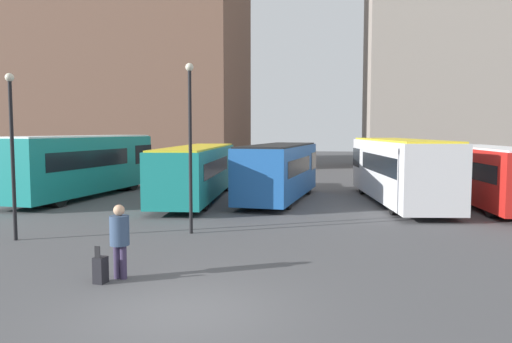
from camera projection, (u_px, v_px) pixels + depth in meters
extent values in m
plane|color=#4C4C4F|center=(183.00, 313.00, 9.90)|extent=(160.00, 160.00, 0.00)
cube|color=brown|center=(128.00, 15.00, 52.43)|extent=(23.81, 15.32, 31.48)
cube|color=#19847F|center=(83.00, 164.00, 27.19)|extent=(3.71, 11.55, 2.98)
cube|color=black|center=(126.00, 154.00, 31.65)|extent=(2.71, 2.35, 1.13)
cube|color=black|center=(71.00, 159.00, 26.18)|extent=(3.28, 7.50, 0.89)
cube|color=white|center=(82.00, 136.00, 27.07)|extent=(3.49, 11.30, 0.08)
cylinder|color=black|center=(117.00, 181.00, 30.68)|extent=(2.46, 1.36, 1.10)
cylinder|color=black|center=(40.00, 195.00, 23.91)|extent=(2.46, 1.36, 1.10)
cube|color=#19847F|center=(197.00, 171.00, 26.32)|extent=(3.31, 12.12, 2.43)
cube|color=black|center=(212.00, 160.00, 31.18)|extent=(2.64, 2.37, 0.92)
cube|color=black|center=(193.00, 167.00, 25.23)|extent=(3.03, 7.83, 0.73)
cube|color=yellow|center=(197.00, 147.00, 26.22)|extent=(3.10, 11.87, 0.08)
cylinder|color=black|center=(209.00, 182.00, 30.09)|extent=(2.42, 1.24, 1.08)
cylinder|color=black|center=(182.00, 199.00, 22.71)|extent=(2.42, 1.24, 1.08)
cube|color=#1E56A3|center=(279.00, 171.00, 25.90)|extent=(3.56, 9.48, 2.57)
cube|color=black|center=(293.00, 160.00, 29.52)|extent=(2.70, 1.99, 0.98)
cube|color=black|center=(275.00, 166.00, 25.07)|extent=(3.19, 6.18, 0.77)
cube|color=black|center=(279.00, 145.00, 25.79)|extent=(3.34, 9.27, 0.08)
cylinder|color=black|center=(290.00, 185.00, 28.75)|extent=(2.48, 1.25, 0.97)
cylinder|color=black|center=(266.00, 198.00, 23.23)|extent=(2.48, 1.25, 0.97)
cube|color=silver|center=(399.00, 170.00, 24.89)|extent=(3.96, 11.73, 2.86)
cube|color=black|center=(378.00, 157.00, 29.56)|extent=(2.86, 2.41, 1.09)
cube|color=black|center=(405.00, 164.00, 23.83)|extent=(3.49, 7.62, 0.86)
cube|color=yellow|center=(399.00, 140.00, 24.77)|extent=(3.72, 11.48, 0.08)
cylinder|color=black|center=(382.00, 186.00, 28.54)|extent=(2.58, 1.26, 0.97)
cylinder|color=black|center=(420.00, 204.00, 21.43)|extent=(2.58, 1.26, 0.97)
cube|color=red|center=(491.00, 175.00, 23.57)|extent=(3.21, 9.64, 2.53)
cube|color=black|center=(464.00, 163.00, 27.41)|extent=(2.70, 1.93, 0.96)
cube|color=black|center=(499.00, 170.00, 22.70)|extent=(2.99, 6.24, 0.76)
cube|color=white|center=(493.00, 148.00, 23.47)|extent=(2.99, 9.44, 0.08)
cylinder|color=black|center=(469.00, 190.00, 26.58)|extent=(2.50, 1.12, 0.95)
cylinder|color=#382D4C|center=(117.00, 262.00, 12.23)|extent=(0.19, 0.19, 0.83)
cylinder|color=#382D4C|center=(123.00, 262.00, 12.18)|extent=(0.19, 0.19, 0.83)
cylinder|color=#334766|center=(119.00, 230.00, 12.14)|extent=(0.54, 0.54, 0.73)
sphere|color=tan|center=(119.00, 210.00, 12.10)|extent=(0.27, 0.27, 0.27)
cube|color=black|center=(101.00, 270.00, 11.86)|extent=(0.30, 0.34, 0.63)
cube|color=black|center=(97.00, 252.00, 11.72)|extent=(0.14, 0.05, 0.28)
cylinder|color=black|center=(190.00, 153.00, 17.41)|extent=(0.12, 0.12, 5.73)
sphere|color=beige|center=(189.00, 67.00, 17.17)|extent=(0.28, 0.28, 0.28)
cylinder|color=black|center=(13.00, 161.00, 16.33)|extent=(0.12, 0.12, 5.26)
sphere|color=beige|center=(9.00, 77.00, 16.11)|extent=(0.28, 0.28, 0.28)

